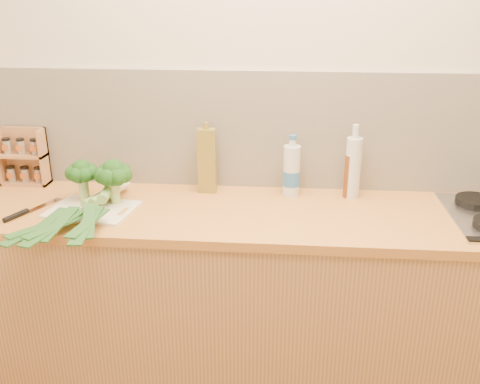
# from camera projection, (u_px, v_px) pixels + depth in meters

# --- Properties ---
(room_shell) EXTENTS (3.50, 3.50, 3.50)m
(room_shell) POSITION_uv_depth(u_px,v_px,m) (275.00, 131.00, 2.42)
(room_shell) COLOR beige
(room_shell) RESTS_ON ground
(counter) EXTENTS (3.20, 0.62, 0.90)m
(counter) POSITION_uv_depth(u_px,v_px,m) (270.00, 302.00, 2.41)
(counter) COLOR tan
(counter) RESTS_ON ground
(chopping_board) EXTENTS (0.38, 0.31, 0.01)m
(chopping_board) POSITION_uv_depth(u_px,v_px,m) (92.00, 209.00, 2.25)
(chopping_board) COLOR beige
(chopping_board) RESTS_ON counter
(broccoli_left) EXTENTS (0.14, 0.14, 0.18)m
(broccoli_left) POSITION_uv_depth(u_px,v_px,m) (82.00, 173.00, 2.29)
(broccoli_left) COLOR #A5BF6F
(broccoli_left) RESTS_ON chopping_board
(broccoli_right) EXTENTS (0.16, 0.16, 0.20)m
(broccoli_right) POSITION_uv_depth(u_px,v_px,m) (113.00, 174.00, 2.26)
(broccoli_right) COLOR #A5BF6F
(broccoli_right) RESTS_ON chopping_board
(leek_front) EXTENTS (0.30, 0.68, 0.04)m
(leek_front) POSITION_uv_depth(u_px,v_px,m) (86.00, 204.00, 2.23)
(leek_front) COLOR white
(leek_front) RESTS_ON chopping_board
(leek_mid) EXTENTS (0.22, 0.67, 0.04)m
(leek_mid) POSITION_uv_depth(u_px,v_px,m) (92.00, 204.00, 2.19)
(leek_mid) COLOR white
(leek_mid) RESTS_ON chopping_board
(leek_back) EXTENTS (0.13, 0.68, 0.04)m
(leek_back) POSITION_uv_depth(u_px,v_px,m) (102.00, 200.00, 2.18)
(leek_back) COLOR white
(leek_back) RESTS_ON chopping_board
(chefs_knife) EXTENTS (0.15, 0.28, 0.02)m
(chefs_knife) POSITION_uv_depth(u_px,v_px,m) (23.00, 213.00, 2.21)
(chefs_knife) COLOR silver
(chefs_knife) RESTS_ON counter
(spice_rack) EXTENTS (0.23, 0.09, 0.27)m
(spice_rack) POSITION_uv_depth(u_px,v_px,m) (24.00, 160.00, 2.53)
(spice_rack) COLOR #BA7F4F
(spice_rack) RESTS_ON counter
(oil_tin) EXTENTS (0.08, 0.05, 0.33)m
(oil_tin) POSITION_uv_depth(u_px,v_px,m) (207.00, 160.00, 2.41)
(oil_tin) COLOR olive
(oil_tin) RESTS_ON counter
(glass_bottle) EXTENTS (0.07, 0.07, 0.33)m
(glass_bottle) POSITION_uv_depth(u_px,v_px,m) (353.00, 167.00, 2.35)
(glass_bottle) COLOR silver
(glass_bottle) RESTS_ON counter
(amber_bottle) EXTENTS (0.06, 0.06, 0.25)m
(amber_bottle) POSITION_uv_depth(u_px,v_px,m) (351.00, 175.00, 2.37)
(amber_bottle) COLOR brown
(amber_bottle) RESTS_ON counter
(water_bottle) EXTENTS (0.08, 0.08, 0.26)m
(water_bottle) POSITION_uv_depth(u_px,v_px,m) (291.00, 172.00, 2.39)
(water_bottle) COLOR silver
(water_bottle) RESTS_ON counter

